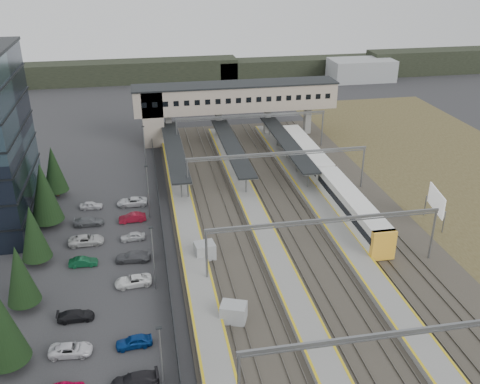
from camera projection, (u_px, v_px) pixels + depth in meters
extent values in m
plane|color=#2B2B2D|center=(215.00, 247.00, 69.92)|extent=(220.00, 220.00, 0.00)
cylinder|color=black|center=(9.00, 361.00, 49.93)|extent=(0.44, 0.44, 1.20)
cone|color=black|center=(0.00, 323.00, 48.03)|extent=(4.26, 4.26, 8.20)
cylinder|color=black|center=(26.00, 303.00, 57.95)|extent=(0.44, 0.44, 1.20)
cone|color=black|center=(20.00, 274.00, 56.34)|extent=(3.54, 3.54, 6.80)
cylinder|color=black|center=(38.00, 260.00, 65.96)|extent=(0.44, 0.44, 1.20)
cone|color=black|center=(33.00, 232.00, 64.31)|extent=(3.64, 3.64, 7.00)
cylinder|color=black|center=(49.00, 222.00, 74.86)|extent=(0.44, 0.44, 1.20)
cone|color=black|center=(44.00, 192.00, 72.90)|extent=(4.42, 4.42, 8.50)
cylinder|color=black|center=(57.00, 192.00, 83.77)|extent=(0.44, 0.44, 1.20)
cone|color=black|center=(54.00, 169.00, 82.08)|extent=(3.74, 3.74, 7.20)
imported|color=white|center=(71.00, 350.00, 51.41)|extent=(4.27, 2.26, 1.14)
imported|color=black|center=(76.00, 316.00, 56.13)|extent=(3.83, 1.59, 1.11)
imported|color=#0D4426|center=(83.00, 262.00, 65.57)|extent=(3.48, 1.32, 1.13)
imported|color=#BCBCBC|center=(86.00, 240.00, 70.26)|extent=(4.63, 2.21, 1.27)
imported|color=#595C60|center=(89.00, 222.00, 74.99)|extent=(4.20, 1.75, 1.21)
imported|color=silver|center=(91.00, 205.00, 79.72)|extent=(3.42, 1.62, 1.13)
imported|color=black|center=(134.00, 381.00, 47.68)|extent=(4.46, 2.07, 1.26)
imported|color=navy|center=(134.00, 341.00, 52.40)|extent=(3.68, 1.71, 1.22)
imported|color=white|center=(133.00, 281.00, 61.85)|extent=(4.37, 2.25, 1.18)
imported|color=#4C4E52|center=(133.00, 257.00, 66.55)|extent=(4.56, 2.22, 1.28)
imported|color=silver|center=(133.00, 236.00, 71.30)|extent=(3.34, 1.45, 1.12)
imported|color=maroon|center=(132.00, 218.00, 75.99)|extent=(3.90, 1.55, 1.26)
imported|color=silver|center=(132.00, 202.00, 80.71)|extent=(4.60, 2.26, 1.26)
cylinder|color=slate|center=(162.00, 366.00, 44.62)|extent=(0.16, 0.16, 8.00)
cube|color=black|center=(159.00, 328.00, 42.93)|extent=(0.50, 0.25, 0.15)
cylinder|color=slate|center=(153.00, 259.00, 59.76)|extent=(0.16, 0.16, 8.00)
cube|color=black|center=(151.00, 228.00, 58.07)|extent=(0.50, 0.25, 0.15)
cylinder|color=slate|center=(148.00, 192.00, 75.79)|extent=(0.16, 0.16, 8.00)
cube|color=black|center=(146.00, 166.00, 74.10)|extent=(0.50, 0.25, 0.15)
cylinder|color=slate|center=(145.00, 149.00, 91.81)|extent=(0.16, 0.16, 8.00)
cube|color=black|center=(143.00, 126.00, 90.12)|extent=(0.50, 0.25, 0.15)
cube|color=#26282B|center=(162.00, 226.00, 72.86)|extent=(0.08, 90.00, 2.00)
cube|color=#9A9D9F|center=(234.00, 313.00, 55.63)|extent=(3.16, 2.75, 2.20)
cube|color=#9A9D9F|center=(205.00, 251.00, 66.77)|extent=(2.72, 2.37, 2.26)
cube|color=#3D392F|center=(293.00, 220.00, 76.36)|extent=(34.00, 90.00, 0.20)
cube|color=#59544C|center=(204.00, 227.00, 74.14)|extent=(0.08, 90.00, 0.14)
cube|color=#59544C|center=(214.00, 226.00, 74.38)|extent=(0.08, 90.00, 0.14)
cube|color=#59544C|center=(233.00, 225.00, 74.81)|extent=(0.08, 90.00, 0.14)
cube|color=#59544C|center=(243.00, 224.00, 75.05)|extent=(0.08, 90.00, 0.14)
cube|color=#59544C|center=(274.00, 221.00, 75.82)|extent=(0.08, 90.00, 0.14)
cube|color=#59544C|center=(284.00, 220.00, 76.07)|extent=(0.08, 90.00, 0.14)
cube|color=#59544C|center=(301.00, 219.00, 76.50)|extent=(0.08, 90.00, 0.14)
cube|color=#59544C|center=(311.00, 218.00, 76.74)|extent=(0.08, 90.00, 0.14)
cube|color=#59544C|center=(341.00, 215.00, 77.51)|extent=(0.08, 90.00, 0.14)
cube|color=#59544C|center=(350.00, 214.00, 77.75)|extent=(0.08, 90.00, 0.14)
cube|color=#59544C|center=(367.00, 213.00, 78.18)|extent=(0.08, 90.00, 0.14)
cube|color=#59544C|center=(376.00, 212.00, 78.43)|extent=(0.08, 90.00, 0.14)
cube|color=gray|center=(188.00, 228.00, 73.68)|extent=(3.20, 82.00, 0.90)
cube|color=gold|center=(177.00, 226.00, 73.24)|extent=(0.25, 82.00, 0.02)
cube|color=gold|center=(198.00, 224.00, 73.73)|extent=(0.25, 82.00, 0.02)
cube|color=gray|center=(258.00, 221.00, 75.37)|extent=(3.20, 82.00, 0.90)
cube|color=gold|center=(248.00, 219.00, 74.93)|extent=(0.25, 82.00, 0.02)
cube|color=gold|center=(269.00, 218.00, 75.42)|extent=(0.25, 82.00, 0.02)
cube|color=gray|center=(326.00, 215.00, 77.05)|extent=(3.20, 82.00, 0.90)
cube|color=gold|center=(317.00, 213.00, 76.61)|extent=(0.25, 82.00, 0.02)
cube|color=gold|center=(336.00, 212.00, 77.10)|extent=(0.25, 82.00, 0.02)
cube|color=black|center=(174.00, 149.00, 91.77)|extent=(3.00, 30.00, 0.25)
cube|color=slate|center=(174.00, 150.00, 91.83)|extent=(3.10, 30.00, 0.12)
cylinder|color=slate|center=(181.00, 188.00, 80.87)|extent=(0.20, 0.20, 3.10)
cylinder|color=slate|center=(178.00, 172.00, 86.66)|extent=(0.20, 0.20, 3.10)
cylinder|color=slate|center=(175.00, 158.00, 92.44)|extent=(0.20, 0.20, 3.10)
cylinder|color=slate|center=(172.00, 145.00, 98.23)|extent=(0.20, 0.20, 3.10)
cylinder|color=slate|center=(170.00, 134.00, 104.02)|extent=(0.20, 0.20, 3.10)
cube|color=black|center=(232.00, 145.00, 93.45)|extent=(3.00, 30.00, 0.25)
cube|color=slate|center=(232.00, 146.00, 93.52)|extent=(3.10, 30.00, 0.12)
cylinder|color=slate|center=(246.00, 183.00, 82.55)|extent=(0.20, 0.20, 3.10)
cylinder|color=slate|center=(238.00, 167.00, 88.34)|extent=(0.20, 0.20, 3.10)
cylinder|color=slate|center=(232.00, 154.00, 94.13)|extent=(0.20, 0.20, 3.10)
cylinder|color=slate|center=(226.00, 141.00, 99.92)|extent=(0.20, 0.20, 3.10)
cylinder|color=slate|center=(220.00, 131.00, 105.70)|extent=(0.20, 0.20, 3.10)
cube|color=black|center=(287.00, 142.00, 95.14)|extent=(3.00, 30.00, 0.25)
cube|color=slate|center=(287.00, 142.00, 95.20)|extent=(3.10, 30.00, 0.12)
cylinder|color=slate|center=(308.00, 178.00, 84.24)|extent=(0.20, 0.20, 3.10)
cylinder|color=slate|center=(297.00, 163.00, 90.03)|extent=(0.20, 0.20, 3.10)
cylinder|color=slate|center=(286.00, 150.00, 95.82)|extent=(0.20, 0.20, 3.10)
cylinder|color=slate|center=(277.00, 138.00, 101.60)|extent=(0.20, 0.20, 3.10)
cylinder|color=slate|center=(269.00, 128.00, 107.39)|extent=(0.20, 0.20, 3.10)
cube|color=tan|center=(236.00, 97.00, 105.50)|extent=(40.00, 6.00, 5.00)
cube|color=black|center=(236.00, 84.00, 104.42)|extent=(40.40, 6.40, 0.30)
cube|color=tan|center=(153.00, 116.00, 103.98)|extent=(4.00, 6.00, 11.00)
cube|color=black|center=(144.00, 105.00, 99.73)|extent=(1.00, 0.06, 1.00)
cube|color=black|center=(155.00, 105.00, 100.07)|extent=(1.00, 0.06, 1.00)
cube|color=black|center=(165.00, 104.00, 100.40)|extent=(1.00, 0.06, 1.00)
cube|color=black|center=(176.00, 104.00, 100.74)|extent=(1.00, 0.06, 1.00)
cube|color=black|center=(187.00, 103.00, 101.08)|extent=(1.00, 0.06, 1.00)
cube|color=black|center=(197.00, 103.00, 101.42)|extent=(1.00, 0.06, 1.00)
cube|color=black|center=(208.00, 102.00, 101.75)|extent=(1.00, 0.06, 1.00)
cube|color=black|center=(218.00, 102.00, 102.09)|extent=(1.00, 0.06, 1.00)
cube|color=black|center=(228.00, 101.00, 102.43)|extent=(1.00, 0.06, 1.00)
cube|color=black|center=(239.00, 100.00, 102.77)|extent=(1.00, 0.06, 1.00)
cube|color=black|center=(249.00, 100.00, 103.10)|extent=(1.00, 0.06, 1.00)
cube|color=black|center=(259.00, 99.00, 103.44)|extent=(1.00, 0.06, 1.00)
cube|color=black|center=(269.00, 99.00, 103.78)|extent=(1.00, 0.06, 1.00)
cube|color=black|center=(279.00, 98.00, 104.11)|extent=(1.00, 0.06, 1.00)
cube|color=black|center=(289.00, 98.00, 104.45)|extent=(1.00, 0.06, 1.00)
cube|color=black|center=(299.00, 97.00, 104.79)|extent=(1.00, 0.06, 1.00)
cube|color=black|center=(308.00, 97.00, 105.13)|extent=(1.00, 0.06, 1.00)
cube|color=black|center=(318.00, 96.00, 105.46)|extent=(1.00, 0.06, 1.00)
cube|color=black|center=(328.00, 96.00, 105.80)|extent=(1.00, 0.06, 1.00)
cube|color=gray|center=(161.00, 128.00, 105.29)|extent=(1.20, 1.60, 6.00)
cube|color=gray|center=(169.00, 128.00, 105.55)|extent=(1.20, 1.60, 6.00)
cube|color=gray|center=(219.00, 125.00, 107.23)|extent=(1.20, 1.60, 6.00)
cube|color=gray|center=(267.00, 122.00, 108.92)|extent=(1.20, 1.60, 6.00)
cube|color=gray|center=(307.00, 120.00, 110.35)|extent=(1.20, 1.60, 6.00)
cube|color=slate|center=(405.00, 332.00, 44.06)|extent=(28.40, 0.25, 0.35)
cube|color=slate|center=(405.00, 335.00, 44.23)|extent=(28.40, 0.12, 0.12)
cylinder|color=slate|center=(207.00, 258.00, 60.98)|extent=(0.28, 0.28, 7.00)
cylinder|color=slate|center=(432.00, 235.00, 65.70)|extent=(0.28, 0.28, 7.00)
cube|color=slate|center=(326.00, 220.00, 61.86)|extent=(28.40, 0.25, 0.35)
cube|color=slate|center=(325.00, 223.00, 62.03)|extent=(28.40, 0.12, 0.12)
cylinder|color=slate|center=(188.00, 181.00, 80.57)|extent=(0.28, 0.28, 7.00)
cylinder|color=slate|center=(363.00, 168.00, 85.29)|extent=(0.28, 0.28, 7.00)
cube|color=slate|center=(278.00, 153.00, 81.45)|extent=(28.40, 0.25, 0.35)
cube|color=slate|center=(278.00, 156.00, 81.62)|extent=(28.40, 0.12, 0.12)
cylinder|color=slate|center=(177.00, 138.00, 98.38)|extent=(0.28, 0.28, 7.00)
cylinder|color=slate|center=(322.00, 129.00, 103.10)|extent=(0.28, 0.28, 7.00)
cube|color=slate|center=(251.00, 116.00, 99.26)|extent=(28.40, 0.25, 0.35)
cube|color=slate|center=(251.00, 118.00, 99.43)|extent=(28.40, 0.12, 0.12)
cube|color=white|center=(352.00, 208.00, 75.18)|extent=(3.04, 21.09, 3.90)
cube|color=black|center=(352.00, 205.00, 75.00)|extent=(3.10, 20.49, 0.98)
cube|color=slate|center=(350.00, 218.00, 75.89)|extent=(2.60, 19.69, 0.54)
cube|color=white|center=(306.00, 154.00, 94.49)|extent=(3.04, 21.09, 3.90)
cube|color=black|center=(306.00, 151.00, 94.31)|extent=(3.10, 20.49, 0.98)
cube|color=slate|center=(305.00, 162.00, 95.20)|extent=(2.60, 19.69, 0.54)
cube|color=yellow|center=(383.00, 245.00, 65.88)|extent=(3.06, 0.90, 3.90)
cylinder|color=slate|center=(444.00, 222.00, 72.67)|extent=(0.20, 0.20, 3.25)
cylinder|color=slate|center=(425.00, 206.00, 77.20)|extent=(0.20, 0.20, 3.25)
cube|color=silver|center=(436.00, 201.00, 74.07)|extent=(1.25, 6.02, 3.04)
cube|color=black|center=(131.00, 72.00, 151.56)|extent=(60.00, 8.00, 6.00)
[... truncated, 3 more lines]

